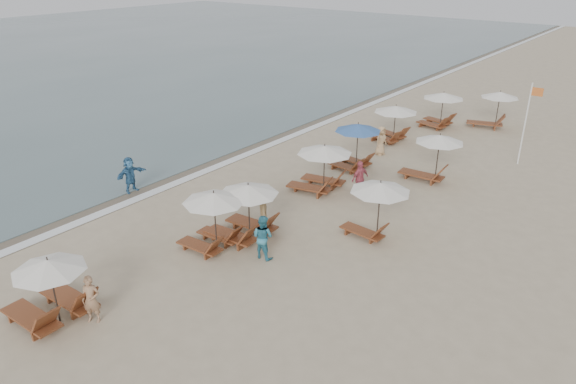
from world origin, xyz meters
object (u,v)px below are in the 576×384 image
Objects in this scene: lounger_station_2 at (244,212)px; waterline_walker at (130,175)px; inland_station_2 at (493,107)px; beachgoer_mid_b at (265,211)px; lounger_station_3 at (320,167)px; beachgoer_far_b at (381,141)px; beachgoer_far_a at (360,178)px; lounger_station_1 at (211,218)px; lounger_station_4 at (354,144)px; flag_pole_near at (526,120)px; beachgoer_mid_a at (263,237)px; inland_station_1 at (431,154)px; inland_station_0 at (374,201)px; lounger_station_6 at (439,108)px; beachgoer_near at (91,299)px; lounger_station_5 at (392,121)px; lounger_station_0 at (49,291)px.

waterline_walker is (-6.84, 0.04, -0.22)m from lounger_station_2.
beachgoer_mid_b is (-2.23, -18.82, -0.45)m from inland_station_2.
beachgoer_far_b is at bearing 91.14° from lounger_station_3.
lounger_station_1 is at bearing 0.11° from beachgoer_far_a.
flag_pole_near reaches higher than lounger_station_4.
lounger_station_3 reaches higher than beachgoer_mid_a.
flag_pole_near reaches higher than beachgoer_mid_b.
lounger_station_2 is at bearing -108.30° from inland_station_1.
lounger_station_4 is 1.51× the size of beachgoer_mid_a.
lounger_station_2 is 1.66m from beachgoer_mid_a.
inland_station_2 is (-0.55, 10.18, -0.01)m from inland_station_1.
inland_station_0 is at bearing -105.53° from beachgoer_mid_b.
beachgoer_mid_a is (-2.29, -3.63, -0.69)m from inland_station_0.
lounger_station_1 is 0.97× the size of inland_station_0.
lounger_station_2 is 17.80m from lounger_station_6.
beachgoer_near is (-0.06, -6.42, -0.30)m from lounger_station_2.
lounger_station_6 is 8.92m from inland_station_1.
beachgoer_near is at bearing -90.03° from lounger_station_6.
inland_station_1 is 1.63× the size of beachgoer_mid_b.
beachgoer_near is 9.37m from waterline_walker.
lounger_station_5 is at bearing 114.38° from inland_station_0.
inland_station_2 is (3.05, 11.09, 0.02)m from lounger_station_4.
inland_station_0 is 1.55× the size of beachgoer_mid_a.
lounger_station_4 reaches higher than inland_station_2.
inland_station_0 reaches higher than beachgoer_mid_a.
beachgoer_mid_a is 1.90m from beachgoer_mid_b.
waterline_walker is (-5.81, -13.56, -0.38)m from lounger_station_5.
lounger_station_1 is at bearing -134.27° from inland_station_0.
lounger_station_5 reaches higher than waterline_walker.
waterline_walker is (-6.48, 1.34, -0.38)m from lounger_station_1.
inland_station_1 is at bearing 14.25° from lounger_station_4.
lounger_station_6 is (1.10, 24.85, 0.27)m from lounger_station_0.
lounger_station_2 is 9.97m from inland_station_1.
beachgoer_mid_a is at bearing -79.93° from lounger_station_5.
flag_pole_near is at bearing 68.20° from lounger_station_1.
inland_station_1 is 13.73m from waterline_walker.
inland_station_1 is at bearing -69.13° from lounger_station_6.
lounger_station_1 is 1.64× the size of beachgoer_near.
beachgoer_far_a is (-1.14, -13.69, -0.50)m from inland_station_2.
beachgoer_near is (-3.19, -15.88, -0.57)m from inland_station_1.
inland_station_1 is 3.93m from beachgoer_far_a.
lounger_station_3 is 1.85m from beachgoer_far_a.
lounger_station_4 reaches higher than inland_station_1.
lounger_station_6 is 24.23m from beachgoer_near.
lounger_station_2 is 5.37m from lounger_station_3.
lounger_station_4 is 14.99m from beachgoer_near.
lounger_station_6 is (0.24, 12.44, 0.08)m from lounger_station_3.
lounger_station_3 reaches higher than lounger_station_5.
inland_station_0 is at bearing -52.74° from lounger_station_4.
beachgoer_far_a is at bearing 76.05° from lounger_station_1.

